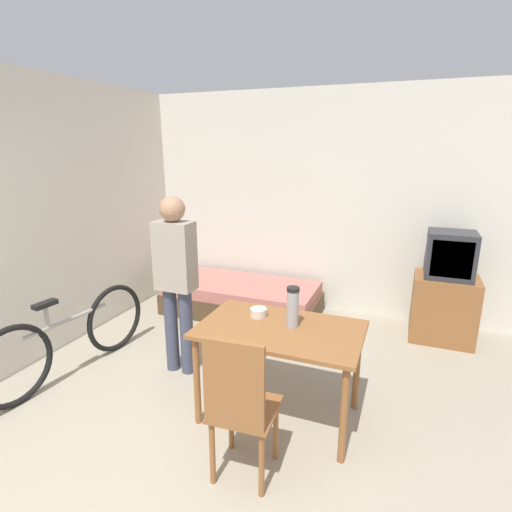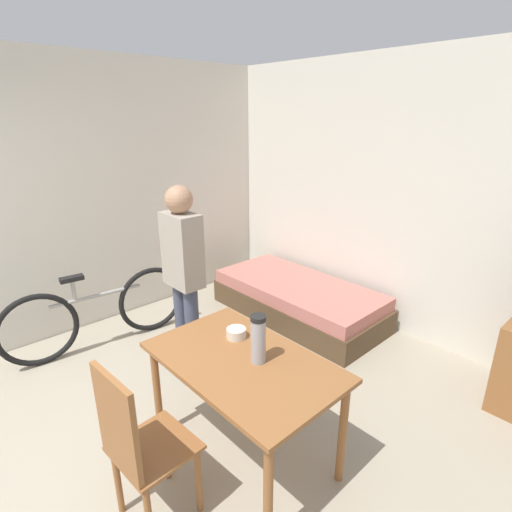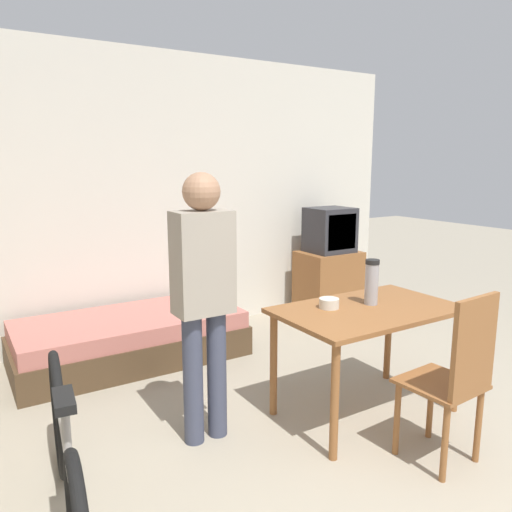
{
  "view_description": "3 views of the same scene",
  "coord_description": "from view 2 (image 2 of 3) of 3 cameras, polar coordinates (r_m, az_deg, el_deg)",
  "views": [
    {
      "loc": [
        1.19,
        -1.13,
        2.03
      ],
      "look_at": [
        -0.08,
        2.11,
        1.07
      ],
      "focal_mm": 28.0,
      "sensor_mm": 36.0,
      "label": 1
    },
    {
      "loc": [
        1.94,
        0.09,
        2.14
      ],
      "look_at": [
        -0.34,
        2.21,
        1.03
      ],
      "focal_mm": 28.0,
      "sensor_mm": 36.0,
      "label": 2
    },
    {
      "loc": [
        -1.91,
        -0.85,
        1.69
      ],
      "look_at": [
        -0.24,
        1.85,
        1.08
      ],
      "focal_mm": 35.0,
      "sensor_mm": 36.0,
      "label": 3
    }
  ],
  "objects": [
    {
      "name": "thermos_flask",
      "position": [
        2.38,
        0.32,
        -11.49
      ],
      "size": [
        0.09,
        0.09,
        0.31
      ],
      "color": "#99999E",
      "rests_on": "dining_table"
    },
    {
      "name": "mate_bowl",
      "position": [
        2.69,
        -2.85,
        -10.93
      ],
      "size": [
        0.13,
        0.13,
        0.06
      ],
      "color": "beige",
      "rests_on": "dining_table"
    },
    {
      "name": "wall_left",
      "position": [
        4.48,
        -19.38,
        8.39
      ],
      "size": [
        0.06,
        4.69,
        2.7
      ],
      "color": "silver",
      "rests_on": "ground_plane"
    },
    {
      "name": "bicycle",
      "position": [
        4.12,
        -21.52,
        -7.54
      ],
      "size": [
        0.25,
        1.73,
        0.77
      ],
      "color": "black",
      "rests_on": "ground_plane"
    },
    {
      "name": "wooden_chair",
      "position": [
        2.33,
        -16.64,
        -24.26
      ],
      "size": [
        0.42,
        0.42,
        1.01
      ],
      "color": "brown",
      "rests_on": "ground_plane"
    },
    {
      "name": "person_standing",
      "position": [
        3.31,
        -10.33,
        -1.84
      ],
      "size": [
        0.34,
        0.22,
        1.63
      ],
      "color": "#3D4256",
      "rests_on": "ground_plane"
    },
    {
      "name": "wall_back",
      "position": [
        4.19,
        18.81,
        7.72
      ],
      "size": [
        5.16,
        0.06,
        2.7
      ],
      "color": "silver",
      "rests_on": "ground_plane"
    },
    {
      "name": "daybed",
      "position": [
        4.48,
        6.01,
        -6.21
      ],
      "size": [
        1.9,
        0.89,
        0.39
      ],
      "color": "#4C3823",
      "rests_on": "ground_plane"
    },
    {
      "name": "dining_table",
      "position": [
        2.54,
        -1.86,
        -16.28
      ],
      "size": [
        1.2,
        0.74,
        0.74
      ],
      "color": "brown",
      "rests_on": "ground_plane"
    }
  ]
}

